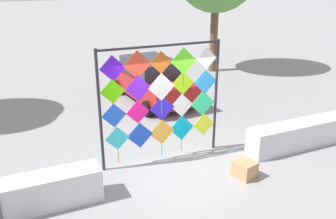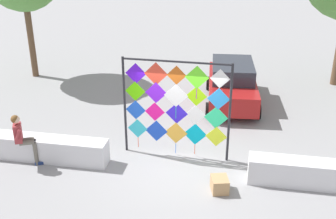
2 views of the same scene
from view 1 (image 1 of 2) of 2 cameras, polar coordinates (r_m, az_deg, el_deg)
name	(u,v)px [view 1 (image 1 of 2)]	position (r m, az deg, el deg)	size (l,w,h in m)	color
ground	(177,168)	(8.79, 1.46, -9.26)	(120.00, 120.00, 0.00)	gray
plaza_ledge_right	(312,132)	(10.58, 21.91, -3.30)	(3.98, 0.59, 0.70)	silver
kite_display_rack	(162,95)	(8.55, -1.02, 2.26)	(3.06, 0.13, 2.92)	#232328
parked_car	(152,80)	(13.11, -2.61, 4.76)	(2.16, 4.08, 1.53)	maroon
cardboard_box_large	(244,169)	(8.54, 12.06, -9.24)	(0.41, 0.48, 0.38)	tan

